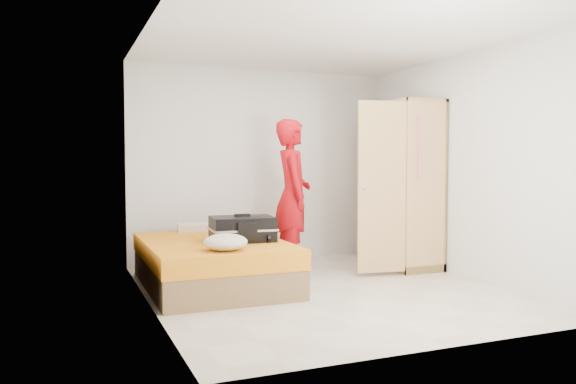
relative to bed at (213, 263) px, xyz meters
name	(u,v)px	position (x,y,z in m)	size (l,w,h in m)	color
room	(326,166)	(1.05, -0.62, 1.05)	(4.00, 4.02, 2.60)	beige
bed	(213,263)	(0.00, 0.00, 0.00)	(1.42, 2.02, 0.50)	brown
wardrobe	(398,189)	(2.50, 0.25, 0.75)	(1.17, 1.20, 2.10)	#E6B570
person	(292,195)	(1.15, 0.51, 0.68)	(0.68, 0.45, 1.87)	#B70B0F
suitcase	(242,229)	(0.28, -0.18, 0.38)	(0.71, 0.55, 0.29)	black
round_cushion	(226,242)	(-0.06, -0.73, 0.33)	(0.42, 0.42, 0.16)	silver
pillow	(200,227)	(0.06, 0.85, 0.30)	(0.53, 0.27, 0.10)	silver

